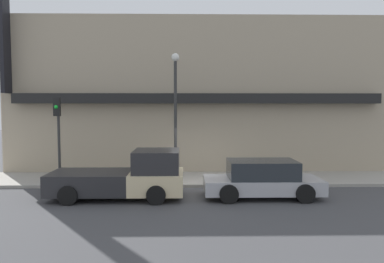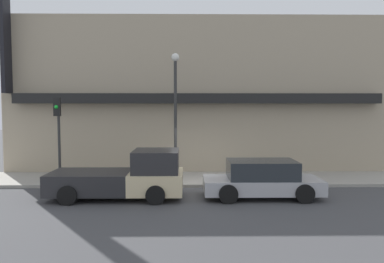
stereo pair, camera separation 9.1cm
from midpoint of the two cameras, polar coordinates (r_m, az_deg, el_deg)
ground_plane at (r=16.20m, az=1.09°, el=-8.57°), size 80.00×80.00×0.00m
sidewalk at (r=17.75m, az=0.88°, el=-7.25°), size 36.00×3.20×0.13m
building at (r=20.50m, az=0.53°, el=5.43°), size 19.80×3.80×10.61m
pickup_truck at (r=14.55m, az=-10.12°, el=-6.86°), size 5.01×2.29×1.83m
parked_car at (r=14.68m, az=10.44°, el=-7.16°), size 4.44×2.07×1.42m
fire_hydrant at (r=16.69m, az=-10.23°, el=-6.67°), size 0.21×0.21×0.64m
street_lamp at (r=16.91m, az=-2.70°, el=4.56°), size 0.36×0.36×5.72m
traffic_light at (r=17.51m, az=-19.89°, el=1.03°), size 0.28×0.42×3.73m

